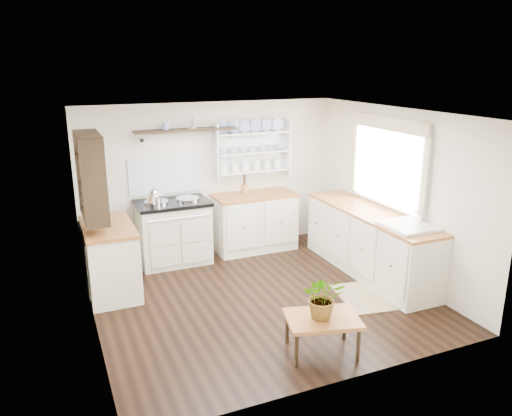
# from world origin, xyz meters

# --- Properties ---
(floor) EXTENTS (4.00, 3.80, 0.01)m
(floor) POSITION_xyz_m (0.00, 0.00, 0.00)
(floor) COLOR black
(floor) RESTS_ON ground
(wall_back) EXTENTS (4.00, 0.02, 2.30)m
(wall_back) POSITION_xyz_m (0.00, 1.90, 1.15)
(wall_back) COLOR silver
(wall_back) RESTS_ON ground
(wall_right) EXTENTS (0.02, 3.80, 2.30)m
(wall_right) POSITION_xyz_m (2.00, 0.00, 1.15)
(wall_right) COLOR silver
(wall_right) RESTS_ON ground
(wall_left) EXTENTS (0.02, 3.80, 2.30)m
(wall_left) POSITION_xyz_m (-2.00, 0.00, 1.15)
(wall_left) COLOR silver
(wall_left) RESTS_ON ground
(ceiling) EXTENTS (4.00, 3.80, 0.01)m
(ceiling) POSITION_xyz_m (0.00, 0.00, 2.30)
(ceiling) COLOR white
(ceiling) RESTS_ON wall_back
(window) EXTENTS (0.08, 1.55, 1.22)m
(window) POSITION_xyz_m (1.95, 0.15, 1.56)
(window) COLOR white
(window) RESTS_ON wall_right
(aga_cooker) EXTENTS (1.04, 0.72, 0.96)m
(aga_cooker) POSITION_xyz_m (-0.71, 1.57, 0.47)
(aga_cooker) COLOR beige
(aga_cooker) RESTS_ON floor
(back_cabinets) EXTENTS (1.27, 0.63, 0.90)m
(back_cabinets) POSITION_xyz_m (0.60, 1.60, 0.46)
(back_cabinets) COLOR silver
(back_cabinets) RESTS_ON floor
(right_cabinets) EXTENTS (0.62, 2.43, 0.90)m
(right_cabinets) POSITION_xyz_m (1.70, 0.10, 0.46)
(right_cabinets) COLOR silver
(right_cabinets) RESTS_ON floor
(belfast_sink) EXTENTS (0.55, 0.60, 0.45)m
(belfast_sink) POSITION_xyz_m (1.70, -0.65, 0.80)
(belfast_sink) COLOR white
(belfast_sink) RESTS_ON right_cabinets
(left_cabinets) EXTENTS (0.62, 1.13, 0.90)m
(left_cabinets) POSITION_xyz_m (-1.70, 0.90, 0.46)
(left_cabinets) COLOR silver
(left_cabinets) RESTS_ON floor
(plate_rack) EXTENTS (1.20, 0.22, 0.90)m
(plate_rack) POSITION_xyz_m (0.65, 1.86, 1.56)
(plate_rack) COLOR white
(plate_rack) RESTS_ON wall_back
(high_shelf) EXTENTS (1.50, 0.29, 0.16)m
(high_shelf) POSITION_xyz_m (-0.40, 1.78, 1.91)
(high_shelf) COLOR black
(high_shelf) RESTS_ON wall_back
(left_shelving) EXTENTS (0.28, 0.80, 1.05)m
(left_shelving) POSITION_xyz_m (-1.84, 0.90, 1.55)
(left_shelving) COLOR black
(left_shelving) RESTS_ON wall_left
(kettle) EXTENTS (0.19, 0.19, 0.24)m
(kettle) POSITION_xyz_m (-0.99, 1.45, 1.05)
(kettle) COLOR silver
(kettle) RESTS_ON aga_cooker
(utensil_crock) EXTENTS (0.11, 0.11, 0.12)m
(utensil_crock) POSITION_xyz_m (0.46, 1.68, 0.97)
(utensil_crock) COLOR #A46E3C
(utensil_crock) RESTS_ON back_cabinets
(center_table) EXTENTS (0.83, 0.68, 0.39)m
(center_table) POSITION_xyz_m (0.07, -1.40, 0.35)
(center_table) COLOR brown
(center_table) RESTS_ON floor
(potted_plant) EXTENTS (0.52, 0.49, 0.46)m
(potted_plant) POSITION_xyz_m (0.07, -1.40, 0.62)
(potted_plant) COLOR #3F7233
(potted_plant) RESTS_ON center_table
(floor_rug) EXTENTS (0.67, 0.92, 0.02)m
(floor_rug) POSITION_xyz_m (1.17, -0.54, 0.01)
(floor_rug) COLOR olive
(floor_rug) RESTS_ON floor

